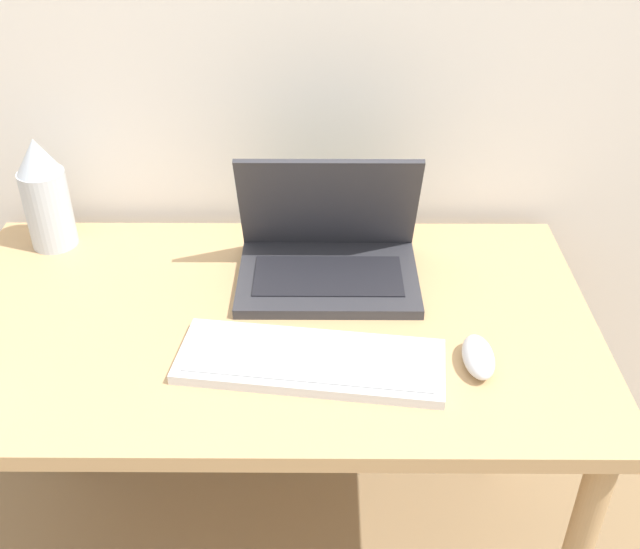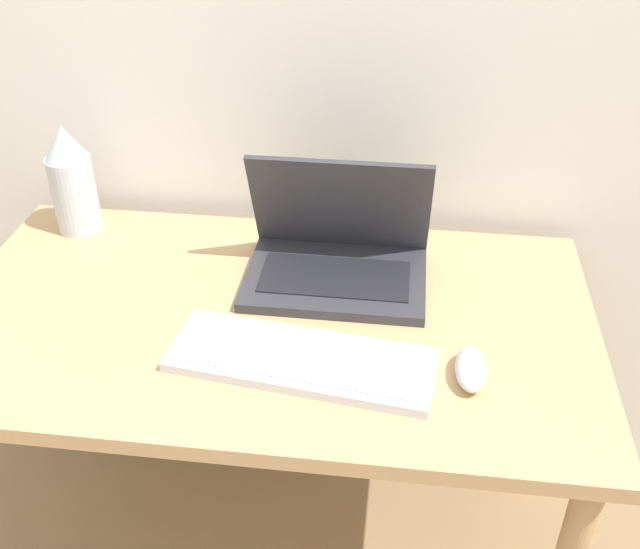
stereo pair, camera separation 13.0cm
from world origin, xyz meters
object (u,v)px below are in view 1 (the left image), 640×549
mouse (478,357)px  vase (45,195)px  keyboard (311,361)px  laptop (328,252)px

mouse → vase: (-0.82, 0.39, 0.10)m
keyboard → mouse: (0.28, 0.00, 0.01)m
laptop → mouse: bearing=-47.7°
vase → laptop: bearing=-11.2°
mouse → keyboard: bearing=-179.8°
keyboard → laptop: bearing=83.7°
laptop → mouse: laptop is taller
keyboard → vase: bearing=144.4°
laptop → keyboard: (-0.03, -0.27, -0.04)m
vase → mouse: bearing=-25.2°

